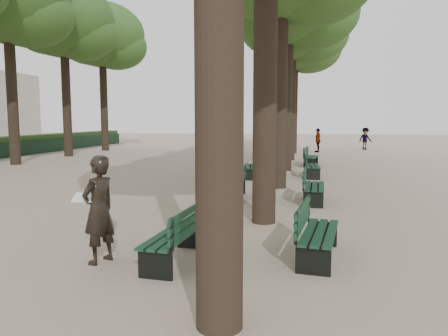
# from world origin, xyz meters

# --- Properties ---
(ground) EXTENTS (120.00, 120.00, 0.00)m
(ground) POSITION_xyz_m (0.00, 0.00, 0.00)
(ground) COLOR tan
(ground) RESTS_ON ground
(tree_central_4) EXTENTS (6.00, 6.00, 9.95)m
(tree_central_4) POSITION_xyz_m (1.50, 18.00, 7.65)
(tree_central_4) COLOR #33261C
(tree_central_4) RESTS_ON ground
(tree_central_5) EXTENTS (6.00, 6.00, 9.95)m
(tree_central_5) POSITION_xyz_m (1.50, 23.00, 7.65)
(tree_central_5) COLOR #33261C
(tree_central_5) RESTS_ON ground
(tree_far_4) EXTENTS (6.00, 6.00, 10.45)m
(tree_far_4) POSITION_xyz_m (-12.00, 18.00, 8.14)
(tree_far_4) COLOR #33261C
(tree_far_4) RESTS_ON ground
(tree_far_5) EXTENTS (6.00, 6.00, 10.45)m
(tree_far_5) POSITION_xyz_m (-12.00, 23.00, 8.14)
(tree_far_5) COLOR #33261C
(tree_far_5) RESTS_ON ground
(bench_left_0) EXTENTS (0.70, 1.84, 0.92)m
(bench_left_0) POSITION_xyz_m (0.37, 0.01, 0.27)
(bench_left_0) COLOR black
(bench_left_0) RESTS_ON ground
(bench_left_1) EXTENTS (0.68, 1.83, 0.92)m
(bench_left_1) POSITION_xyz_m (0.37, 5.80, 0.27)
(bench_left_1) COLOR black
(bench_left_1) RESTS_ON ground
(bench_left_2) EXTENTS (0.79, 1.86, 0.92)m
(bench_left_2) POSITION_xyz_m (0.37, 10.30, 0.27)
(bench_left_2) COLOR black
(bench_left_2) RESTS_ON ground
(bench_left_3) EXTENTS (0.70, 1.84, 0.92)m
(bench_left_3) POSITION_xyz_m (0.37, 15.26, 0.27)
(bench_left_3) COLOR black
(bench_left_3) RESTS_ON ground
(bench_right_0) EXTENTS (0.78, 1.85, 0.92)m
(bench_right_0) POSITION_xyz_m (2.63, 0.61, 0.27)
(bench_right_0) COLOR black
(bench_right_0) RESTS_ON ground
(bench_right_1) EXTENTS (0.63, 1.82, 0.92)m
(bench_right_1) POSITION_xyz_m (2.63, 5.58, 0.27)
(bench_right_1) COLOR black
(bench_right_1) RESTS_ON ground
(bench_right_2) EXTENTS (0.67, 1.83, 0.92)m
(bench_right_2) POSITION_xyz_m (2.63, 10.90, 0.27)
(bench_right_2) COLOR black
(bench_right_2) RESTS_ON ground
(bench_right_3) EXTENTS (0.80, 1.86, 0.92)m
(bench_right_3) POSITION_xyz_m (2.63, 15.04, 0.27)
(bench_right_3) COLOR black
(bench_right_3) RESTS_ON ground
(man_with_map) EXTENTS (0.71, 0.77, 1.73)m
(man_with_map) POSITION_xyz_m (-0.81, -0.22, 0.87)
(man_with_map) COLOR black
(man_with_map) RESTS_ON ground
(pedestrian_b) EXTENTS (1.08, 0.80, 1.64)m
(pedestrian_b) POSITION_xyz_m (6.69, 27.35, 0.82)
(pedestrian_b) COLOR #262628
(pedestrian_b) RESTS_ON ground
(pedestrian_d) EXTENTS (0.92, 0.89, 1.86)m
(pedestrian_d) POSITION_xyz_m (-4.69, 28.99, 0.93)
(pedestrian_d) COLOR #262628
(pedestrian_d) RESTS_ON ground
(pedestrian_c) EXTENTS (0.43, 0.99, 1.64)m
(pedestrian_c) POSITION_xyz_m (3.15, 24.07, 0.82)
(pedestrian_c) COLOR #262628
(pedestrian_c) RESTS_ON ground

